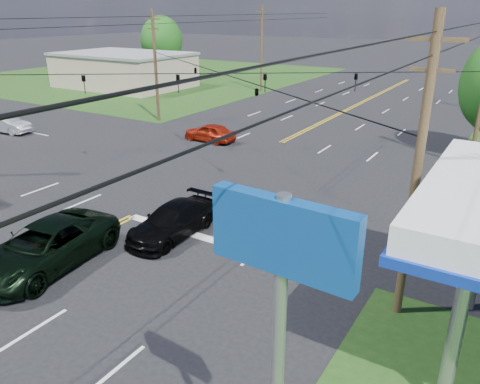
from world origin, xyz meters
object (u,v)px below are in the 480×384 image
Objects in this scene: pickup_dkgreen at (45,246)px; suv_black at (173,221)px; pole_left_far at (262,48)px; sedan_silver at (7,124)px; polesign_se at (280,302)px; retail_nw at (124,71)px; pole_nw at (156,65)px; pole_se at (417,173)px; tree_far_l at (162,41)px.

pickup_dkgreen is 1.27× the size of suv_black.
pole_left_far is 2.33× the size of sedan_silver.
sedan_silver is (-7.54, -29.00, -4.46)m from pole_left_far.
polesign_se reaches higher than sedan_silver.
polesign_se is (43.00, -39.93, 3.63)m from retail_nw.
pole_nw is (17.00, -13.00, 2.92)m from retail_nw.
pole_nw is 1.53× the size of pickup_dkgreen.
retail_nw reaches higher than suv_black.
sedan_silver is at bearing -104.57° from pole_left_far.
sedan_silver is (-33.54, 8.00, -4.21)m from pole_se.
retail_nw reaches higher than pickup_dkgreen.
pole_left_far is 1.61× the size of pickup_dkgreen.
suv_black is at bearing -42.75° from retail_nw.
pole_left_far reaches higher than tree_far_l.
tree_far_l is 1.40× the size of pickup_dkgreen.
pole_left_far is at bearing -22.03° from sedan_silver.
retail_nw is 3.73× the size of sedan_silver.
retail_nw is 44.95m from suv_black.
tree_far_l reaches higher than sedan_silver.
suv_black is (2.50, 4.70, -0.16)m from pickup_dkgreen.
tree_far_l is at bearing 129.56° from pole_nw.
pole_se reaches higher than suv_black.
pickup_dkgreen is 0.86× the size of polesign_se.
retail_nw is 2.58× the size of pickup_dkgreen.
pole_nw is at bearing -90.00° from pole_left_far.
polesign_se is (33.54, -16.93, 4.92)m from sedan_silver.
pole_nw is at bearing 132.50° from suv_black.
tree_far_l is 1.79× the size of suv_black.
suv_black is 14.60m from polesign_se.
tree_far_l reaches higher than polesign_se.
pickup_dkgreen is at bearing -161.43° from pole_se.
pickup_dkgreen is (13.50, -22.20, -4.05)m from pole_nw.
pole_left_far is 52.78m from polesign_se.
pole_se is at bearing -110.87° from sedan_silver.
pole_left_far reaches higher than retail_nw.
polesign_se is at bearing -124.24° from sedan_silver.
retail_nw is 18.30m from pole_left_far.
retail_nw is 46.59m from pickup_dkgreen.
sedan_silver is at bearing 153.22° from polesign_se.
pole_nw reaches higher than sedan_silver.
tree_far_l is (-19.00, 4.00, 0.03)m from pole_left_far.
sedan_silver is (-7.54, -10.00, -4.21)m from pole_nw.
suv_black is (16.00, -17.50, -4.21)m from pole_nw.
pole_se is 13.80m from pickup_dkgreen.
pole_se is 1.31× the size of polesign_se.
sedan_silver is at bearing -127.02° from pole_nw.
pole_se and pole_nw have the same top height.
pole_left_far is 43.57m from pickup_dkgreen.
pole_left_far reaches higher than sedan_silver.
pickup_dkgreen is at bearing -54.28° from tree_far_l.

